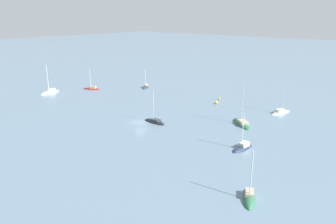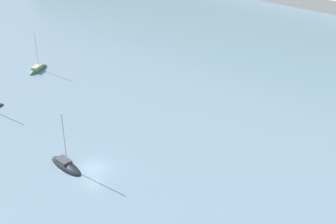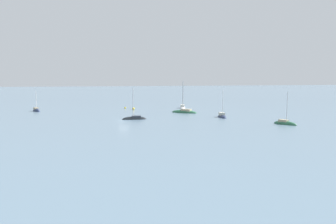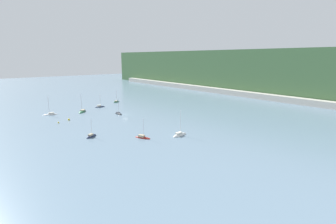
{
  "view_description": "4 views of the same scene",
  "coord_description": "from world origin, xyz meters",
  "px_view_note": "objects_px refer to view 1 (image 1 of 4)",
  "views": [
    {
      "loc": [
        -54.18,
        52.45,
        25.22
      ],
      "look_at": [
        -6.26,
        -3.24,
        3.08
      ],
      "focal_mm": 35.0,
      "sensor_mm": 36.0,
      "label": 1
    },
    {
      "loc": [
        43.33,
        -29.71,
        33.9
      ],
      "look_at": [
        0.34,
        13.73,
        3.61
      ],
      "focal_mm": 50.0,
      "sensor_mm": 36.0,
      "label": 2
    },
    {
      "loc": [
        5.75,
        82.12,
        11.05
      ],
      "look_at": [
        -10.26,
        5.35,
        2.54
      ],
      "focal_mm": 35.0,
      "sensor_mm": 36.0,
      "label": 3
    },
    {
      "loc": [
        114.09,
        -62.87,
        28.29
      ],
      "look_at": [
        13.39,
        16.88,
        1.31
      ],
      "focal_mm": 28.0,
      "sensor_mm": 36.0,
      "label": 4
    }
  ],
  "objects_px": {
    "sailboat_0": "(243,148)",
    "sailboat_7": "(146,88)",
    "sailboat_3": "(50,93)",
    "sailboat_6": "(155,122)",
    "mooring_buoy_1": "(219,98)",
    "sailboat_5": "(281,113)",
    "sailboat_2": "(249,198)",
    "sailboat_1": "(242,124)",
    "sailboat_4": "(92,89)",
    "mooring_buoy_0": "(217,103)"
  },
  "relations": [
    {
      "from": "sailboat_0",
      "to": "sailboat_7",
      "type": "bearing_deg",
      "value": -110.8
    },
    {
      "from": "sailboat_3",
      "to": "sailboat_7",
      "type": "xyz_separation_m",
      "value": [
        -18.46,
        -26.24,
        -0.02
      ]
    },
    {
      "from": "sailboat_6",
      "to": "sailboat_0",
      "type": "bearing_deg",
      "value": -179.9
    },
    {
      "from": "sailboat_0",
      "to": "mooring_buoy_1",
      "type": "bearing_deg",
      "value": -135.08
    },
    {
      "from": "sailboat_5",
      "to": "sailboat_7",
      "type": "bearing_deg",
      "value": 107.63
    },
    {
      "from": "sailboat_6",
      "to": "mooring_buoy_1",
      "type": "distance_m",
      "value": 29.37
    },
    {
      "from": "sailboat_2",
      "to": "sailboat_7",
      "type": "xyz_separation_m",
      "value": [
        62.07,
        -42.24,
        0.01
      ]
    },
    {
      "from": "sailboat_1",
      "to": "sailboat_2",
      "type": "distance_m",
      "value": 33.09
    },
    {
      "from": "sailboat_3",
      "to": "sailboat_6",
      "type": "bearing_deg",
      "value": 80.67
    },
    {
      "from": "sailboat_6",
      "to": "sailboat_7",
      "type": "height_order",
      "value": "sailboat_6"
    },
    {
      "from": "sailboat_4",
      "to": "sailboat_5",
      "type": "relative_size",
      "value": 0.77
    },
    {
      "from": "sailboat_6",
      "to": "mooring_buoy_0",
      "type": "relative_size",
      "value": 10.48
    },
    {
      "from": "sailboat_0",
      "to": "sailboat_6",
      "type": "distance_m",
      "value": 23.88
    },
    {
      "from": "sailboat_5",
      "to": "sailboat_3",
      "type": "bearing_deg",
      "value": 128.39
    },
    {
      "from": "sailboat_3",
      "to": "mooring_buoy_0",
      "type": "bearing_deg",
      "value": 106.71
    },
    {
      "from": "sailboat_4",
      "to": "mooring_buoy_1",
      "type": "distance_m",
      "value": 44.47
    },
    {
      "from": "sailboat_1",
      "to": "sailboat_5",
      "type": "bearing_deg",
      "value": -63.56
    },
    {
      "from": "sailboat_5",
      "to": "mooring_buoy_0",
      "type": "relative_size",
      "value": 11.97
    },
    {
      "from": "mooring_buoy_1",
      "to": "sailboat_0",
      "type": "bearing_deg",
      "value": 128.8
    },
    {
      "from": "sailboat_3",
      "to": "sailboat_6",
      "type": "height_order",
      "value": "sailboat_3"
    },
    {
      "from": "sailboat_1",
      "to": "sailboat_5",
      "type": "relative_size",
      "value": 1.06
    },
    {
      "from": "sailboat_1",
      "to": "sailboat_2",
      "type": "bearing_deg",
      "value": 159.13
    },
    {
      "from": "sailboat_0",
      "to": "sailboat_7",
      "type": "relative_size",
      "value": 1.07
    },
    {
      "from": "sailboat_0",
      "to": "sailboat_5",
      "type": "distance_m",
      "value": 28.33
    },
    {
      "from": "sailboat_2",
      "to": "mooring_buoy_0",
      "type": "bearing_deg",
      "value": -169.65
    },
    {
      "from": "sailboat_4",
      "to": "sailboat_7",
      "type": "height_order",
      "value": "sailboat_4"
    },
    {
      "from": "sailboat_7",
      "to": "mooring_buoy_0",
      "type": "xyz_separation_m",
      "value": [
        -30.83,
        2.01,
        0.31
      ]
    },
    {
      "from": "sailboat_5",
      "to": "sailboat_6",
      "type": "distance_m",
      "value": 33.94
    },
    {
      "from": "sailboat_7",
      "to": "sailboat_6",
      "type": "bearing_deg",
      "value": 20.71
    },
    {
      "from": "sailboat_0",
      "to": "sailboat_3",
      "type": "bearing_deg",
      "value": -84.25
    },
    {
      "from": "mooring_buoy_0",
      "to": "mooring_buoy_1",
      "type": "height_order",
      "value": "mooring_buoy_0"
    },
    {
      "from": "sailboat_5",
      "to": "mooring_buoy_0",
      "type": "bearing_deg",
      "value": 116.76
    },
    {
      "from": "sailboat_6",
      "to": "mooring_buoy_1",
      "type": "relative_size",
      "value": 15.6
    },
    {
      "from": "sailboat_1",
      "to": "sailboat_7",
      "type": "bearing_deg",
      "value": 21.95
    },
    {
      "from": "mooring_buoy_0",
      "to": "sailboat_0",
      "type": "bearing_deg",
      "value": 131.39
    },
    {
      "from": "sailboat_0",
      "to": "sailboat_6",
      "type": "height_order",
      "value": "sailboat_6"
    },
    {
      "from": "mooring_buoy_0",
      "to": "sailboat_1",
      "type": "bearing_deg",
      "value": 141.15
    },
    {
      "from": "sailboat_1",
      "to": "sailboat_6",
      "type": "distance_m",
      "value": 20.76
    },
    {
      "from": "sailboat_1",
      "to": "sailboat_4",
      "type": "xyz_separation_m",
      "value": [
        57.89,
        0.14,
        0.05
      ]
    },
    {
      "from": "sailboat_3",
      "to": "sailboat_5",
      "type": "bearing_deg",
      "value": 102.9
    },
    {
      "from": "sailboat_3",
      "to": "sailboat_6",
      "type": "xyz_separation_m",
      "value": [
        -47.16,
        -0.12,
        -0.05
      ]
    },
    {
      "from": "sailboat_1",
      "to": "sailboat_7",
      "type": "distance_m",
      "value": 47.35
    },
    {
      "from": "sailboat_7",
      "to": "mooring_buoy_0",
      "type": "distance_m",
      "value": 30.89
    },
    {
      "from": "sailboat_5",
      "to": "sailboat_6",
      "type": "bearing_deg",
      "value": 160.09
    },
    {
      "from": "sailboat_1",
      "to": "sailboat_6",
      "type": "xyz_separation_m",
      "value": [
        16.63,
        12.43,
        -0.01
      ]
    },
    {
      "from": "sailboat_7",
      "to": "mooring_buoy_0",
      "type": "relative_size",
      "value": 8.95
    },
    {
      "from": "sailboat_5",
      "to": "mooring_buoy_1",
      "type": "xyz_separation_m",
      "value": [
        20.11,
        -1.88,
        0.12
      ]
    },
    {
      "from": "sailboat_1",
      "to": "sailboat_7",
      "type": "height_order",
      "value": "sailboat_1"
    },
    {
      "from": "mooring_buoy_0",
      "to": "sailboat_3",
      "type": "bearing_deg",
      "value": 26.18
    },
    {
      "from": "sailboat_5",
      "to": "sailboat_6",
      "type": "xyz_separation_m",
      "value": [
        19.92,
        27.48,
        -0.08
      ]
    }
  ]
}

